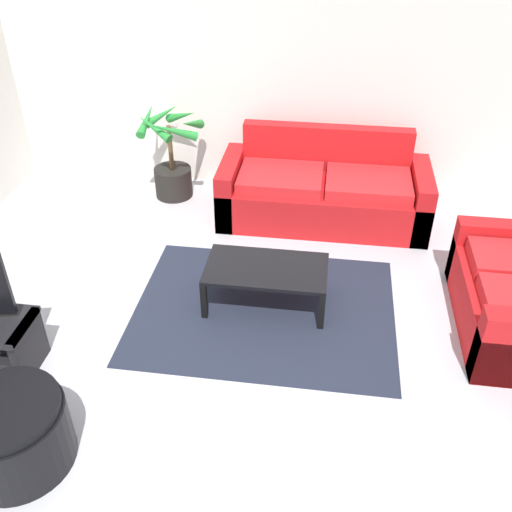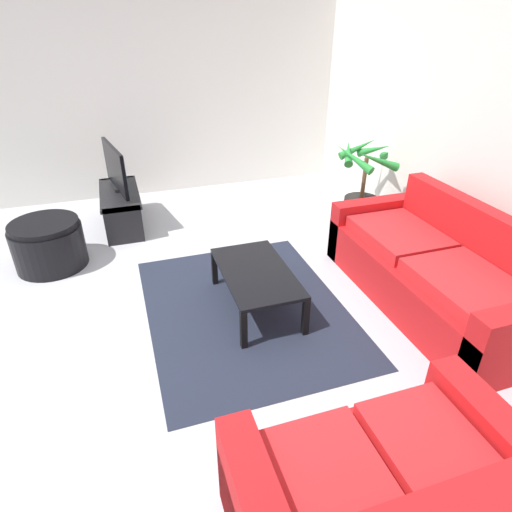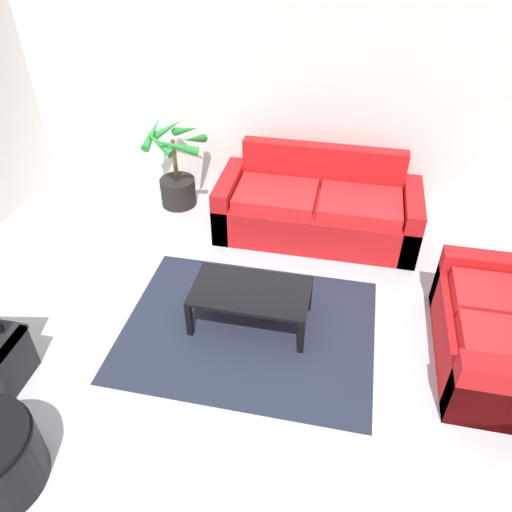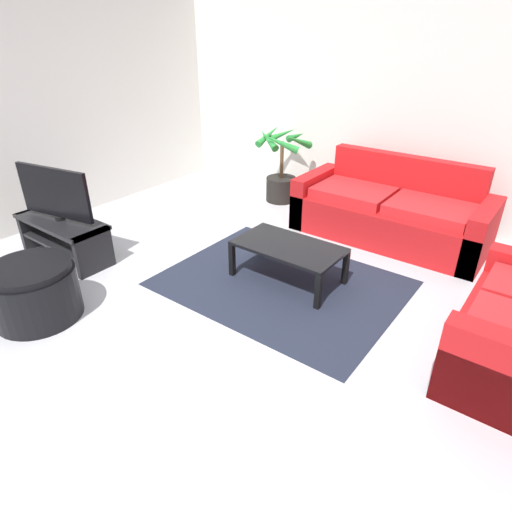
{
  "view_description": "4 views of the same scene",
  "coord_description": "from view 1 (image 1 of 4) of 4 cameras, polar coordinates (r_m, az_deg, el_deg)",
  "views": [
    {
      "loc": [
        0.66,
        -3.1,
        3.18
      ],
      "look_at": [
        0.12,
        0.72,
        0.51
      ],
      "focal_mm": 40.35,
      "sensor_mm": 36.0,
      "label": 1
    },
    {
      "loc": [
        3.2,
        -0.22,
        2.31
      ],
      "look_at": [
        0.21,
        0.76,
        0.53
      ],
      "focal_mm": 30.26,
      "sensor_mm": 36.0,
      "label": 2
    },
    {
      "loc": [
        0.89,
        -2.32,
        3.22
      ],
      "look_at": [
        0.23,
        0.85,
        0.69
      ],
      "focal_mm": 34.69,
      "sensor_mm": 36.0,
      "label": 3
    },
    {
      "loc": [
        2.17,
        -2.37,
        2.22
      ],
      "look_at": [
        0.14,
        0.33,
        0.42
      ],
      "focal_mm": 30.61,
      "sensor_mm": 36.0,
      "label": 4
    }
  ],
  "objects": [
    {
      "name": "ottoman",
      "position": [
        4.03,
        -22.98,
        -15.88
      ],
      "size": [
        0.7,
        0.7,
        0.49
      ],
      "color": "black",
      "rests_on": "ground"
    },
    {
      "name": "area_rug",
      "position": [
        4.95,
        0.84,
        -5.3
      ],
      "size": [
        2.2,
        1.7,
        0.01
      ],
      "primitive_type": "cube",
      "color": "#1E2333",
      "rests_on": "ground"
    },
    {
      "name": "potted_palm",
      "position": [
        6.52,
        -8.33,
        9.08
      ],
      "size": [
        0.69,
        0.73,
        1.03
      ],
      "color": "black",
      "rests_on": "ground"
    },
    {
      "name": "couch_main",
      "position": [
        6.1,
        6.69,
        6.28
      ],
      "size": [
        2.14,
        0.9,
        0.9
      ],
      "color": "red",
      "rests_on": "ground"
    },
    {
      "name": "wall_back",
      "position": [
        6.4,
        1.88,
        18.03
      ],
      "size": [
        6.0,
        0.06,
        2.7
      ],
      "primitive_type": "cube",
      "color": "silver",
      "rests_on": "ground"
    },
    {
      "name": "ground_plane",
      "position": [
        4.49,
        -2.85,
        -10.51
      ],
      "size": [
        6.6,
        6.6,
        0.0
      ],
      "primitive_type": "plane",
      "color": "#B2B2B7"
    },
    {
      "name": "coffee_table",
      "position": [
        4.82,
        1.03,
        -1.57
      ],
      "size": [
        1.02,
        0.57,
        0.38
      ],
      "color": "black",
      "rests_on": "ground"
    }
  ]
}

